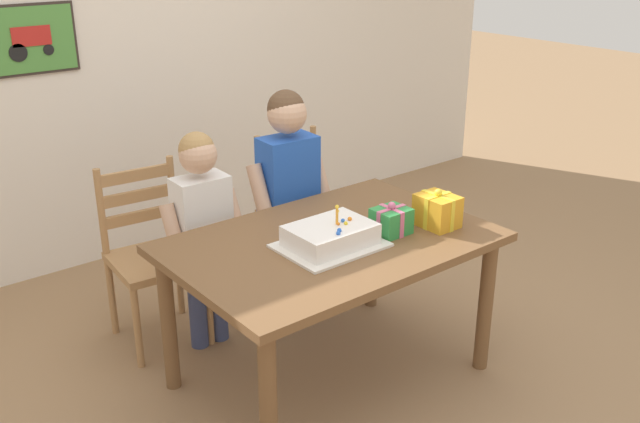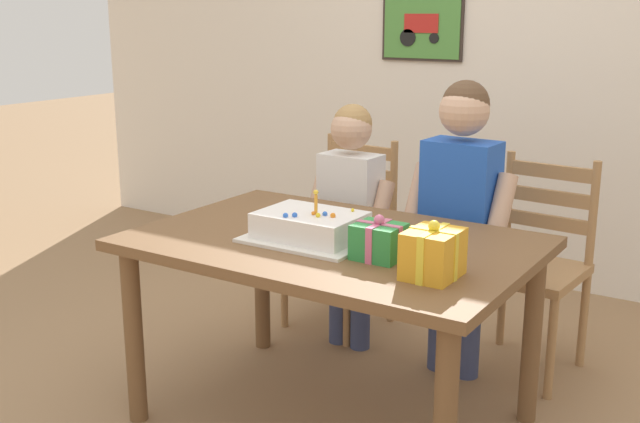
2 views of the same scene
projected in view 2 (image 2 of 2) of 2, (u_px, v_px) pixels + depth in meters
The scene contains 10 objects.
ground_plane at pixel (332, 419), 2.99m from camera, with size 20.00×20.00×0.00m, color #997551.
back_wall at pixel (522, 52), 4.27m from camera, with size 6.40×0.11×2.60m.
dining_table at pixel (333, 262), 2.83m from camera, with size 1.42×0.96×0.73m.
birthday_cake at pixel (310, 227), 2.77m from camera, with size 0.44×0.34×0.19m.
gift_box_red_large at pixel (433, 254), 2.38m from camera, with size 0.16×0.19×0.18m.
gift_box_beside_cake at pixel (379, 241), 2.56m from camera, with size 0.16×0.14×0.15m.
chair_left at pixel (344, 232), 3.81m from camera, with size 0.46×0.46×0.92m.
chair_right at pixel (533, 265), 3.32m from camera, with size 0.45×0.45×0.92m.
child_older at pixel (460, 201), 3.19m from camera, with size 0.46×0.27×1.26m.
child_younger at pixel (350, 203), 3.48m from camera, with size 0.41×0.23×1.13m.
Camera 2 is at (1.41, -2.29, 1.52)m, focal length 43.56 mm.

